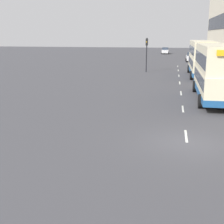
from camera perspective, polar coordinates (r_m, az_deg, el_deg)
ground_plane at (r=15.45m, az=13.53°, el=-5.50°), size 220.00×220.00×0.00m
pavement at (r=53.81m, az=18.92°, el=7.97°), size 5.00×93.00×0.14m
lane_mark_0 at (r=16.43m, az=13.39°, el=-4.29°), size 0.12×2.00×0.01m
lane_mark_1 at (r=22.28m, az=12.83°, el=0.56°), size 0.12×2.00×0.01m
lane_mark_2 at (r=28.23m, az=12.50°, el=3.38°), size 0.12×2.00×0.01m
lane_mark_3 at (r=34.22m, az=12.28°, el=5.22°), size 0.12×2.00×0.01m
lane_mark_4 at (r=40.24m, az=12.13°, el=6.51°), size 0.12×2.00×0.01m
lane_mark_5 at (r=46.27m, az=12.02°, el=7.46°), size 0.12×2.00×0.01m
lane_mark_6 at (r=52.31m, az=11.93°, el=8.19°), size 0.12×2.00×0.01m
double_decker_bus_near at (r=25.65m, az=18.46°, el=7.10°), size 2.85×10.10×4.30m
double_decker_bus_ahead at (r=40.14m, az=16.07°, el=9.53°), size 2.85×10.68×4.30m
car_0 at (r=61.71m, az=14.36°, el=9.73°), size 2.10×4.06×1.81m
car_1 at (r=85.14m, az=9.71°, el=11.00°), size 1.90×4.29×1.70m
traffic_light_far_kerb at (r=43.41m, az=6.36°, el=11.36°), size 0.30×0.32×4.59m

